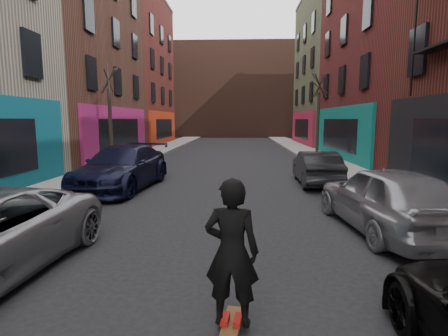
# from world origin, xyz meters

# --- Properties ---
(sidewalk_left) EXTENTS (2.50, 84.00, 0.13)m
(sidewalk_left) POSITION_xyz_m (-6.25, 30.00, 0.07)
(sidewalk_left) COLOR gray
(sidewalk_left) RESTS_ON ground
(sidewalk_right) EXTENTS (2.50, 84.00, 0.13)m
(sidewalk_right) POSITION_xyz_m (6.25, 30.00, 0.07)
(sidewalk_right) COLOR gray
(sidewalk_right) RESTS_ON ground
(building_far) EXTENTS (40.00, 10.00, 14.00)m
(building_far) POSITION_xyz_m (0.00, 56.00, 7.00)
(building_far) COLOR #47281E
(building_far) RESTS_ON ground
(tree_left_far) EXTENTS (2.00, 2.00, 6.50)m
(tree_left_far) POSITION_xyz_m (-6.20, 18.00, 3.38)
(tree_left_far) COLOR black
(tree_left_far) RESTS_ON sidewalk_left
(tree_right_far) EXTENTS (2.00, 2.00, 6.80)m
(tree_right_far) POSITION_xyz_m (6.20, 24.00, 3.53)
(tree_right_far) COLOR black
(tree_right_far) RESTS_ON sidewalk_right
(parked_left_end) EXTENTS (2.83, 5.90, 1.66)m
(parked_left_end) POSITION_xyz_m (-3.79, 12.55, 0.83)
(parked_left_end) COLOR black
(parked_left_end) RESTS_ON ground
(parked_right_far) EXTENTS (2.34, 4.91, 1.62)m
(parked_right_far) POSITION_xyz_m (4.26, 7.60, 0.81)
(parked_right_far) COLOR gray
(parked_right_far) RESTS_ON ground
(parked_right_end) EXTENTS (1.59, 4.23, 1.38)m
(parked_right_end) POSITION_xyz_m (3.94, 13.76, 0.69)
(parked_right_end) COLOR black
(parked_right_end) RESTS_ON ground
(skateboard) EXTENTS (0.32, 0.82, 0.10)m
(skateboard) POSITION_xyz_m (0.66, 3.46, 0.05)
(skateboard) COLOR brown
(skateboard) RESTS_ON ground
(skateboarder) EXTENTS (0.73, 0.53, 1.88)m
(skateboarder) POSITION_xyz_m (0.66, 3.46, 1.04)
(skateboarder) COLOR black
(skateboarder) RESTS_ON skateboard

